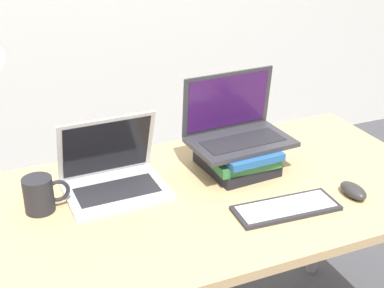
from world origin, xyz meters
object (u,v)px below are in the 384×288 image
laptop_on_books (236,128)px  mouse (353,190)px  laptop_left (113,176)px  wireless_keyboard (286,208)px  book_stack (237,156)px  mug (40,194)px

laptop_on_books → mouse: laptop_on_books is taller
laptop_left → wireless_keyboard: 0.55m
wireless_keyboard → book_stack: bearing=92.8°
book_stack → wireless_keyboard: bearing=-87.2°
laptop_left → mouse: size_ratio=2.94×
laptop_on_books → wireless_keyboard: (0.01, -0.32, -0.13)m
laptop_left → mug: (-0.23, -0.04, 0.01)m
laptop_on_books → mouse: (0.24, -0.33, -0.12)m
wireless_keyboard → mouse: bearing=-2.7°
mouse → mug: (-0.91, 0.30, 0.04)m
book_stack → mug: 0.66m
laptop_left → mouse: laptop_left is taller
book_stack → mouse: (0.25, -0.30, -0.03)m
wireless_keyboard → mouse: (0.24, -0.01, 0.01)m
book_stack → mouse: 0.39m
wireless_keyboard → laptop_on_books: bearing=91.4°
laptop_left → laptop_on_books: (0.43, -0.01, 0.09)m
wireless_keyboard → mug: size_ratio=2.38×
laptop_left → wireless_keyboard: size_ratio=0.97×
wireless_keyboard → laptop_left: bearing=143.8°
mug → mouse: bearing=-18.0°
laptop_left → mug: size_ratio=2.31×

